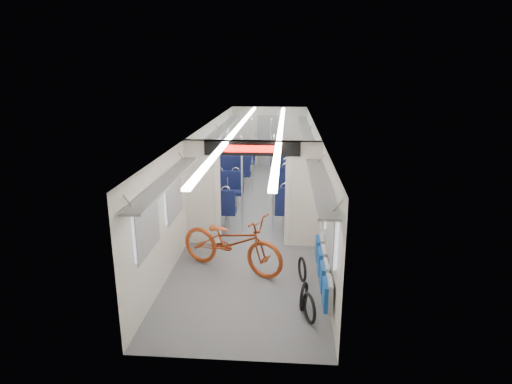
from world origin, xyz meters
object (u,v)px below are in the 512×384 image
bike_hoop_b (304,298)px  stanchion_near_right (273,184)px  seat_bay_far_left (239,163)px  seat_bay_far_right (293,168)px  seat_bay_near_left (222,196)px  seat_bay_near_right (294,194)px  bike_hoop_c (302,271)px  stanchion_far_left (252,156)px  flip_bench (323,269)px  stanchion_far_right (271,157)px  bike_hoop_a (309,309)px  stanchion_near_left (242,185)px  bicycle (232,242)px

bike_hoop_b → stanchion_near_right: stanchion_near_right is taller
seat_bay_far_left → seat_bay_far_right: seat_bay_far_left is taller
seat_bay_near_left → seat_bay_near_right: 1.88m
bike_hoop_c → seat_bay_far_right: bearing=90.9°
bike_hoop_c → stanchion_far_left: 5.99m
flip_bench → bike_hoop_c: size_ratio=4.43×
seat_bay_far_left → stanchion_far_right: (1.17, -1.63, 0.58)m
bike_hoop_a → bike_hoop_b: (-0.07, 0.35, -0.00)m
bike_hoop_b → stanchion_near_left: 3.69m
bike_hoop_a → seat_bay_far_left: (-2.04, 8.67, 0.36)m
seat_bay_far_left → stanchion_near_right: 5.04m
stanchion_near_right → bike_hoop_a: bearing=-79.7°
flip_bench → bicycle: bearing=147.7°
flip_bench → stanchion_near_left: bearing=118.8°
bicycle → seat_bay_far_left: (-0.64, 6.98, 0.00)m
stanchion_near_left → stanchion_far_right: same height
flip_bench → stanchion_near_right: 3.38m
bike_hoop_a → seat_bay_near_right: size_ratio=0.21×
seat_bay_far_right → stanchion_far_right: 1.52m
stanchion_near_left → stanchion_near_right: bearing=14.9°
bicycle → seat_bay_far_left: 7.01m
bike_hoop_b → seat_bay_near_left: seat_bay_near_left is taller
bike_hoop_b → bike_hoop_c: (0.00, 0.96, -0.00)m
seat_bay_far_left → stanchion_far_right: bearing=-54.5°
stanchion_near_left → stanchion_near_right: 0.73m
bike_hoop_a → stanchion_near_left: stanchion_near_left is taller
flip_bench → seat_bay_far_right: seat_bay_far_right is taller
bike_hoop_c → stanchion_far_left: stanchion_far_left is taller
stanchion_near_right → stanchion_far_right: same height
stanchion_far_left → flip_bench: bearing=-75.2°
bike_hoop_a → bike_hoop_b: bearing=101.1°
bike_hoop_a → seat_bay_near_left: (-2.04, 4.78, 0.32)m
seat_bay_near_right → stanchion_near_left: stanchion_near_left is taller
seat_bay_far_left → bike_hoop_b: bearing=-76.6°
stanchion_far_left → stanchion_far_right: (0.57, -0.04, 0.00)m
bike_hoop_c → stanchion_far_left: bearing=103.5°
bicycle → stanchion_far_left: (-0.04, 5.38, 0.58)m
bike_hoop_b → stanchion_far_left: bearing=101.6°
bicycle → bike_hoop_c: bearing=-82.1°
bicycle → stanchion_near_right: 2.34m
seat_bay_far_right → stanchion_near_left: 4.78m
bike_hoop_b → seat_bay_far_right: (-0.11, 7.88, 0.32)m
flip_bench → seat_bay_near_left: (-2.29, 4.14, -0.04)m
bike_hoop_a → stanchion_far_left: (-1.45, 7.07, 0.93)m
seat_bay_near_right → stanchion_near_right: stanchion_near_right is taller
seat_bay_near_right → stanchion_far_left: (-1.27, 2.07, 0.58)m
bicycle → bike_hoop_b: bearing=-111.4°
seat_bay_near_left → stanchion_far_left: bearing=75.3°
stanchion_near_right → bicycle: bearing=-108.2°
seat_bay_far_right → stanchion_far_left: 1.83m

